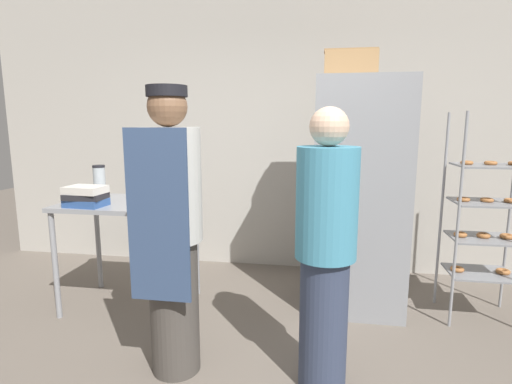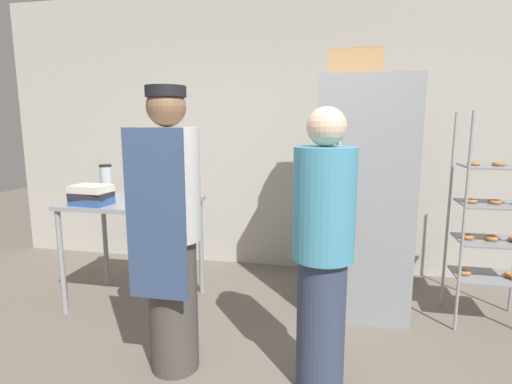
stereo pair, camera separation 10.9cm
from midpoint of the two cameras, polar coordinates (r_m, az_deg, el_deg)
name	(u,v)px [view 1 (the left image)]	position (r m, az deg, el deg)	size (l,w,h in m)	color
back_wall	(279,133)	(4.29, 2.62, 8.46)	(6.40, 0.12, 2.91)	#B7B2A8
refrigerator	(359,197)	(3.39, 13.58, -0.65)	(0.74, 0.69, 1.91)	gray
baking_rack	(485,220)	(3.58, 29.15, -3.51)	(0.55, 0.44, 1.64)	#93969B
prep_counter	(128,215)	(3.52, -18.62, -3.10)	(1.05, 0.70, 0.91)	gray
donut_box	(159,196)	(3.42, -14.59, -0.58)	(0.25, 0.21, 0.25)	white
blender_pitcher	(100,183)	(3.79, -22.21, 1.23)	(0.13, 0.13, 0.28)	#99999E
binder_stack	(86,196)	(3.41, -23.98, -0.56)	(0.31, 0.24, 0.16)	#2D5193
cardboard_storage_box	(350,65)	(3.42, 12.38, 17.35)	(0.42, 0.28, 0.23)	#A87F51
person_baker	(171,230)	(2.48, -13.23, -5.30)	(0.37, 0.39, 1.76)	#47423D
person_customer	(325,250)	(2.32, 8.57, -8.23)	(0.35, 0.35, 1.64)	#333D56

